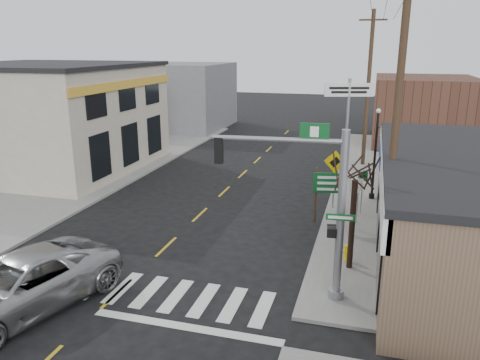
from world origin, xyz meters
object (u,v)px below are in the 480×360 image
(suv, at_px, (20,285))
(utility_pole_far, at_px, (368,88))
(guide_sign, at_px, (330,189))
(lamp_post, at_px, (377,147))
(dance_center_sign, at_px, (348,104))
(bare_tree, at_px, (356,164))
(fire_hydrant, at_px, (347,252))
(traffic_signal_pole, at_px, (320,197))
(utility_pole_near, at_px, (396,125))

(suv, height_order, utility_pole_far, utility_pole_far)
(guide_sign, bearing_deg, lamp_post, 55.38)
(suv, xyz_separation_m, guide_sign, (8.64, 9.86, 0.97))
(dance_center_sign, bearing_deg, bare_tree, -101.67)
(fire_hydrant, xyz_separation_m, utility_pole_far, (0.13, 15.92, 4.89))
(suv, xyz_separation_m, lamp_post, (10.60, 14.39, 2.07))
(traffic_signal_pole, distance_m, utility_pole_near, 4.24)
(guide_sign, xyz_separation_m, lamp_post, (1.96, 4.53, 1.10))
(suv, xyz_separation_m, dance_center_sign, (8.84, 17.59, 3.92))
(lamp_post, height_order, utility_pole_far, utility_pole_far)
(suv, height_order, fire_hydrant, suv)
(suv, relative_size, utility_pole_near, 0.62)
(suv, bearing_deg, bare_tree, 47.27)
(bare_tree, distance_m, utility_pole_far, 16.51)
(guide_sign, relative_size, utility_pole_near, 0.26)
(utility_pole_near, bearing_deg, lamp_post, 85.67)
(traffic_signal_pole, bearing_deg, suv, -164.80)
(suv, xyz_separation_m, traffic_signal_pole, (8.86, 3.29, 2.67))
(guide_sign, distance_m, fire_hydrant, 4.07)
(bare_tree, height_order, utility_pole_near, utility_pole_near)
(dance_center_sign, bearing_deg, traffic_signal_pole, -106.39)
(guide_sign, bearing_deg, dance_center_sign, 77.30)
(fire_hydrant, xyz_separation_m, dance_center_sign, (-0.87, 11.41, 4.32))
(bare_tree, bearing_deg, lamp_post, 85.03)
(fire_hydrant, bearing_deg, dance_center_sign, 94.36)
(dance_center_sign, xyz_separation_m, utility_pole_far, (1.00, 4.51, 0.57))
(suv, relative_size, utility_pole_far, 0.63)
(utility_pole_far, bearing_deg, lamp_post, -85.27)
(bare_tree, distance_m, utility_pole_near, 1.94)
(fire_hydrant, bearing_deg, utility_pole_near, 8.48)
(suv, height_order, bare_tree, bare_tree)
(suv, relative_size, guide_sign, 2.41)
(fire_hydrant, relative_size, bare_tree, 0.13)
(dance_center_sign, bearing_deg, suv, -133.14)
(utility_pole_near, relative_size, utility_pole_far, 1.01)
(lamp_post, relative_size, bare_tree, 0.96)
(guide_sign, distance_m, utility_pole_near, 5.55)
(guide_sign, distance_m, utility_pole_far, 12.80)
(traffic_signal_pole, bearing_deg, fire_hydrant, 68.35)
(traffic_signal_pole, distance_m, guide_sign, 6.79)
(guide_sign, xyz_separation_m, fire_hydrant, (1.07, -3.68, -1.36))
(traffic_signal_pole, relative_size, lamp_post, 1.18)
(utility_pole_far, bearing_deg, utility_pole_near, -86.42)
(bare_tree, bearing_deg, utility_pole_near, 31.12)
(traffic_signal_pole, distance_m, bare_tree, 2.61)
(suv, bearing_deg, utility_pole_far, 83.46)
(suv, relative_size, bare_tree, 1.27)
(utility_pole_near, bearing_deg, traffic_signal_pole, -133.27)
(lamp_post, bearing_deg, traffic_signal_pole, -104.29)
(lamp_post, relative_size, utility_pole_far, 0.47)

